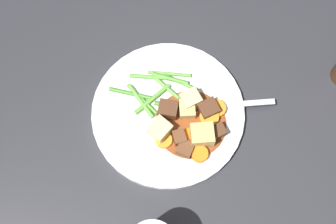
{
  "coord_description": "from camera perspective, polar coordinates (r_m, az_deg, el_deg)",
  "views": [
    {
      "loc": [
        0.16,
        -0.2,
        0.77
      ],
      "look_at": [
        0.0,
        0.0,
        0.01
      ],
      "focal_mm": 49.01,
      "sensor_mm": 36.0,
      "label": 1
    }
  ],
  "objects": [
    {
      "name": "ground_plane",
      "position": [
        0.81,
        0.0,
        -0.33
      ],
      "size": [
        3.0,
        3.0,
        0.0
      ],
      "primitive_type": "plane",
      "color": "#2D2D33"
    },
    {
      "name": "dinner_plate",
      "position": [
        0.8,
        0.0,
        -0.17
      ],
      "size": [
        0.27,
        0.27,
        0.01
      ],
      "primitive_type": "cylinder",
      "color": "white",
      "rests_on": "ground_plane"
    },
    {
      "name": "stew_sauce",
      "position": [
        0.79,
        2.83,
        -1.52
      ],
      "size": [
        0.12,
        0.12,
        0.0
      ],
      "primitive_type": "cylinder",
      "color": "brown",
      "rests_on": "dinner_plate"
    },
    {
      "name": "carrot_slice_0",
      "position": [
        0.77,
        3.95,
        -5.24
      ],
      "size": [
        0.04,
        0.04,
        0.01
      ],
      "primitive_type": "cylinder",
      "rotation": [
        0.0,
        0.0,
        5.31
      ],
      "color": "orange",
      "rests_on": "dinner_plate"
    },
    {
      "name": "carrot_slice_1",
      "position": [
        0.79,
        5.12,
        -0.7
      ],
      "size": [
        0.05,
        0.05,
        0.01
      ],
      "primitive_type": "cylinder",
      "rotation": [
        0.0,
        0.0,
        5.74
      ],
      "color": "orange",
      "rests_on": "dinner_plate"
    },
    {
      "name": "carrot_slice_2",
      "position": [
        0.8,
        6.09,
        0.43
      ],
      "size": [
        0.04,
        0.04,
        0.01
      ],
      "primitive_type": "cylinder",
      "rotation": [
        0.0,
        0.0,
        4.04
      ],
      "color": "orange",
      "rests_on": "dinner_plate"
    },
    {
      "name": "carrot_slice_3",
      "position": [
        0.78,
        2.5,
        -3.07
      ],
      "size": [
        0.03,
        0.03,
        0.01
      ],
      "primitive_type": "cylinder",
      "rotation": [
        0.0,
        0.0,
        1.5
      ],
      "color": "orange",
      "rests_on": "dinner_plate"
    },
    {
      "name": "carrot_slice_4",
      "position": [
        0.78,
        -0.52,
        -3.53
      ],
      "size": [
        0.04,
        0.04,
        0.01
      ],
      "primitive_type": "cylinder",
      "rotation": [
        0.0,
        0.0,
        2.53
      ],
      "color": "orange",
      "rests_on": "dinner_plate"
    },
    {
      "name": "potato_chunk_0",
      "position": [
        0.79,
        2.38,
        0.31
      ],
      "size": [
        0.04,
        0.04,
        0.02
      ],
      "primitive_type": "cube",
      "rotation": [
        0.0,
        0.0,
        5.47
      ],
      "color": "#DBBC6B",
      "rests_on": "dinner_plate"
    },
    {
      "name": "potato_chunk_1",
      "position": [
        0.77,
        -1.0,
        -2.21
      ],
      "size": [
        0.03,
        0.03,
        0.03
      ],
      "primitive_type": "cube",
      "rotation": [
        0.0,
        0.0,
        6.26
      ],
      "color": "#EAD68C",
      "rests_on": "dinner_plate"
    },
    {
      "name": "potato_chunk_2",
      "position": [
        0.77,
        4.1,
        -3.06
      ],
      "size": [
        0.05,
        0.05,
        0.03
      ],
      "primitive_type": "cube",
      "rotation": [
        0.0,
        0.0,
        5.49
      ],
      "color": "#DBBC6B",
      "rests_on": "dinner_plate"
    },
    {
      "name": "potato_chunk_3",
      "position": [
        0.79,
        2.82,
        1.5
      ],
      "size": [
        0.04,
        0.04,
        0.03
      ],
      "primitive_type": "cube",
      "rotation": [
        0.0,
        0.0,
        1.17
      ],
      "color": "#EAD68C",
      "rests_on": "dinner_plate"
    },
    {
      "name": "meat_chunk_0",
      "position": [
        0.77,
        1.42,
        -3.19
      ],
      "size": [
        0.03,
        0.03,
        0.02
      ],
      "primitive_type": "cube",
      "rotation": [
        0.0,
        0.0,
        4.1
      ],
      "color": "brown",
      "rests_on": "dinner_plate"
    },
    {
      "name": "meat_chunk_1",
      "position": [
        0.79,
        5.03,
        0.38
      ],
      "size": [
        0.04,
        0.04,
        0.02
      ],
      "primitive_type": "cube",
      "rotation": [
        0.0,
        0.0,
        2.7
      ],
      "color": "#56331E",
      "rests_on": "dinner_plate"
    },
    {
      "name": "meat_chunk_2",
      "position": [
        0.78,
        6.1,
        -2.47
      ],
      "size": [
        0.03,
        0.03,
        0.02
      ],
      "primitive_type": "cube",
      "rotation": [
        0.0,
        0.0,
        2.71
      ],
      "color": "#56331E",
      "rests_on": "dinner_plate"
    },
    {
      "name": "meat_chunk_3",
      "position": [
        0.77,
        2.17,
        -4.55
      ],
      "size": [
        0.03,
        0.03,
        0.02
      ],
      "primitive_type": "cube",
      "rotation": [
        0.0,
        0.0,
        0.31
      ],
      "color": "brown",
      "rests_on": "dinner_plate"
    },
    {
      "name": "meat_chunk_4",
      "position": [
        0.79,
        -0.17,
        0.54
      ],
      "size": [
        0.04,
        0.04,
        0.03
      ],
      "primitive_type": "cube",
      "rotation": [
        0.0,
        0.0,
        3.65
      ],
      "color": "#56331E",
      "rests_on": "dinner_plate"
    },
    {
      "name": "green_bean_0",
      "position": [
        0.8,
        -2.15,
        1.42
      ],
      "size": [
        0.02,
        0.08,
        0.01
      ],
      "primitive_type": "cylinder",
      "rotation": [
        0.0,
        1.57,
        1.41
      ],
      "color": "#66AD42",
      "rests_on": "dinner_plate"
    },
    {
      "name": "green_bean_1",
      "position": [
        0.8,
        -3.37,
        1.33
      ],
      "size": [
        0.07,
        0.03,
        0.01
      ],
      "primitive_type": "cylinder",
      "rotation": [
        0.0,
        1.57,
        -0.26
      ],
      "color": "#66AD42",
      "rests_on": "dinner_plate"
    },
    {
      "name": "green_bean_2",
      "position": [
        0.81,
        -0.07,
        2.95
      ],
      "size": [
        0.05,
        0.01,
        0.01
      ],
      "primitive_type": "cylinder",
      "rotation": [
        0.0,
        1.57,
        -0.06
      ],
      "color": "#66AD42",
      "rests_on": "dinner_plate"
    },
    {
      "name": "green_bean_3",
      "position": [
        0.82,
        0.28,
        4.16
      ],
      "size": [
        0.06,
        0.03,
        0.01
      ],
      "primitive_type": "cylinder",
      "rotation": [
        0.0,
        1.57,
        0.4
      ],
      "color": "#599E38",
      "rests_on": "dinner_plate"
    },
    {
      "name": "green_bean_4",
      "position": [
        0.8,
        0.8,
        0.61
      ],
      "size": [
        0.06,
        0.04,
        0.01
      ],
      "primitive_type": "cylinder",
      "rotation": [
        0.0,
        1.57,
        0.52
      ],
      "color": "#4C8E33",
      "rests_on": "dinner_plate"
    },
    {
      "name": "green_bean_5",
      "position": [
        0.81,
        -4.58,
        2.28
      ],
      "size": [
        0.08,
        0.04,
        0.01
      ],
      "primitive_type": "cylinder",
      "rotation": [
        0.0,
        1.57,
        0.46
      ],
      "color": "#4C8E33",
      "rests_on": "dinner_plate"
    },
    {
      "name": "green_bean_6",
      "position": [
        0.8,
        -3.24,
        1.6
      ],
      "size": [
        0.07,
        0.01,
        0.01
      ],
      "primitive_type": "cylinder",
      "rotation": [
        0.0,
        1.57,
        -0.11
      ],
      "color": "#599E38",
      "rests_on": "dinner_plate"
    },
    {
      "name": "green_bean_7",
      "position": [
        0.81,
        1.53,
        3.73
      ],
      "size": [
        0.07,
        0.02,
        0.01
      ],
      "primitive_type": "cylinder",
      "rotation": [
        0.0,
        1.57,
        0.23
      ],
      "color": "#599E38",
      "rests_on": "dinner_plate"
    },
    {
      "name": "green_bean_8",
      "position": [
        0.82,
        -2.43,
        4.38
      ],
      "size": [
        0.06,
        0.04,
        0.01
      ],
      "primitive_type": "cylinder",
      "rotation": [
        0.0,
        1.57,
        0.61
      ],
      "color": "#66AD42",
      "rests_on": "dinner_plate"
    },
    {
      "name": "green_bean_9",
      "position": [
        0.82,
        0.2,
        4.77
      ],
      "size": [
        0.07,
        0.05,
        0.01
      ],
      "primitive_type": "cylinder",
      "rotation": [
        0.0,
        1.57,
        0.6
      ],
      "color": "#66AD42",
      "rests_on": "dinner_plate"
    },
    {
      "name": "fork",
      "position": [
        0.81,
        6.68,
        0.82
      ],
      "size": [
        0.14,
        0.13,
        0.0
      ],
      "color": "silver",
      "rests_on": "dinner_plate"
    }
  ]
}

